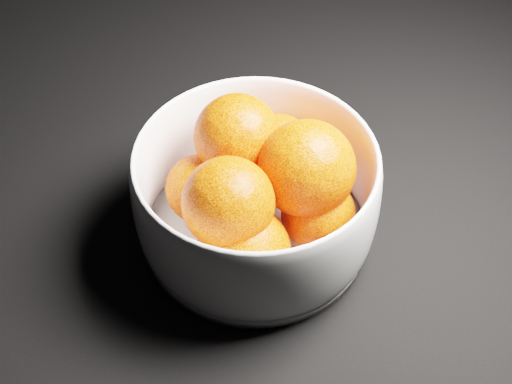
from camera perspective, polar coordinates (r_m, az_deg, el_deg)
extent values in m
cylinder|color=silver|center=(0.60, 0.00, -3.08)|extent=(0.19, 0.19, 0.01)
sphere|color=#FF430A|center=(0.61, 1.70, 3.14)|extent=(0.07, 0.07, 0.07)
sphere|color=#FF430A|center=(0.59, -4.47, 0.26)|extent=(0.06, 0.06, 0.06)
sphere|color=#FF430A|center=(0.54, -0.99, -4.81)|extent=(0.07, 0.07, 0.07)
sphere|color=#FF430A|center=(0.57, 4.98, -1.76)|extent=(0.06, 0.06, 0.06)
sphere|color=#FF430A|center=(0.57, -1.50, 4.44)|extent=(0.07, 0.07, 0.07)
sphere|color=#FF430A|center=(0.53, -2.24, -0.87)|extent=(0.07, 0.07, 0.07)
sphere|color=#FF430A|center=(0.55, 4.07, 1.89)|extent=(0.08, 0.08, 0.08)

